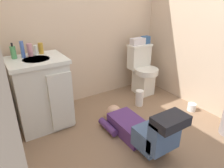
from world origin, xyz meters
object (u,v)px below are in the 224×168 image
(tissue_box, at_px, (138,41))
(soap_dispenser, at_px, (13,52))
(bottle_blue, at_px, (22,49))
(bottle_white, at_px, (36,50))
(person_plumber, at_px, (140,128))
(vanity_cabinet, at_px, (42,92))
(toilet_paper_roll, at_px, (192,107))
(toilet, at_px, (142,70))
(faucet, at_px, (32,51))
(toiletry_bag, at_px, (145,40))
(bottle_amber, at_px, (41,48))
(paper_towel_roll, at_px, (139,98))
(bottle_pink, at_px, (30,50))

(tissue_box, height_order, soap_dispenser, soap_dispenser)
(bottle_blue, distance_m, bottle_white, 0.15)
(person_plumber, bearing_deg, vanity_cabinet, 130.08)
(bottle_white, height_order, toilet_paper_roll, bottle_white)
(toilet, distance_m, person_plumber, 1.24)
(person_plumber, xyz_separation_m, soap_dispenser, (-0.93, 1.01, 0.71))
(bottle_blue, bearing_deg, person_plumber, -49.50)
(faucet, distance_m, toiletry_bag, 1.65)
(toilet, bearing_deg, bottle_white, 176.25)
(faucet, xyz_separation_m, bottle_blue, (-0.10, -0.04, 0.04))
(bottle_white, distance_m, bottle_amber, 0.06)
(faucet, distance_m, paper_towel_roll, 1.51)
(bottle_white, bearing_deg, bottle_amber, 5.20)
(bottle_blue, bearing_deg, toilet, -1.79)
(vanity_cabinet, relative_size, person_plumber, 0.77)
(toiletry_bag, distance_m, toilet_paper_roll, 1.18)
(vanity_cabinet, relative_size, paper_towel_roll, 3.65)
(toiletry_bag, height_order, toilet_paper_roll, toiletry_bag)
(soap_dispenser, bearing_deg, bottle_amber, 6.64)
(bottle_pink, distance_m, bottle_white, 0.07)
(person_plumber, relative_size, bottle_amber, 8.60)
(bottle_amber, bearing_deg, paper_towel_roll, -20.37)
(bottle_blue, xyz_separation_m, bottle_amber, (0.20, 0.05, -0.03))
(soap_dispenser, bearing_deg, person_plumber, -47.13)
(bottle_pink, distance_m, toilet_paper_roll, 2.15)
(bottle_blue, distance_m, bottle_pink, 0.08)
(toilet, distance_m, bottle_blue, 1.73)
(tissue_box, bearing_deg, faucet, -179.96)
(tissue_box, distance_m, soap_dispenser, 1.69)
(faucet, bearing_deg, bottle_amber, 7.79)
(faucet, distance_m, soap_dispenser, 0.19)
(bottle_pink, bearing_deg, bottle_blue, -164.55)
(vanity_cabinet, distance_m, bottle_amber, 0.50)
(person_plumber, relative_size, toiletry_bag, 8.59)
(toilet, bearing_deg, toilet_paper_roll, -75.75)
(toilet, height_order, toiletry_bag, toiletry_bag)
(bottle_pink, relative_size, toilet_paper_roll, 1.24)
(bottle_blue, bearing_deg, vanity_cabinet, -46.31)
(bottle_blue, bearing_deg, bottle_pink, 15.45)
(bottle_amber, relative_size, toilet_paper_roll, 1.13)
(soap_dispenser, bearing_deg, vanity_cabinet, -33.10)
(vanity_cabinet, bearing_deg, faucet, 91.31)
(person_plumber, relative_size, paper_towel_roll, 4.74)
(vanity_cabinet, xyz_separation_m, tissue_box, (1.49, 0.15, 0.38))
(tissue_box, height_order, toilet_paper_roll, tissue_box)
(bottle_white, bearing_deg, toilet, -3.75)
(bottle_white, bearing_deg, faucet, -168.70)
(soap_dispenser, bearing_deg, bottle_blue, -11.41)
(bottle_amber, height_order, toilet_paper_roll, bottle_amber)
(bottle_pink, bearing_deg, paper_towel_roll, -17.23)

